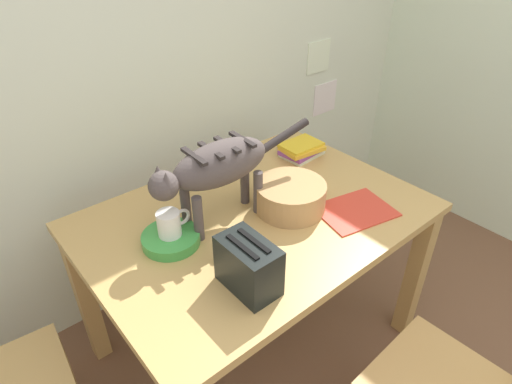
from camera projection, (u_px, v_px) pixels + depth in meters
wall_rear at (129, 53)px, 1.81m from camera, size 4.24×0.11×2.50m
dining_table at (256, 231)px, 1.73m from camera, size 1.31×0.93×0.76m
cat at (217, 167)px, 1.51m from camera, size 0.70×0.16×0.33m
saucer_bowl at (171, 239)px, 1.52m from camera, size 0.21×0.21×0.04m
coffee_mug at (170, 223)px, 1.48m from camera, size 0.13×0.08×0.09m
magazine at (355, 211)px, 1.69m from camera, size 0.33×0.28×0.01m
book_stack at (301, 150)px, 2.05m from camera, size 0.21×0.17×0.07m
wicker_basket at (291, 196)px, 1.68m from camera, size 0.28×0.28×0.11m
toaster at (248, 266)px, 1.31m from camera, size 0.12×0.20×0.18m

